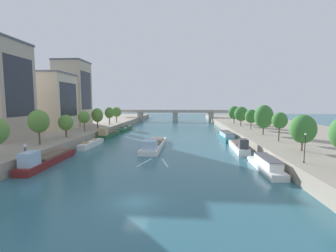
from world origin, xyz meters
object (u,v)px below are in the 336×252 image
at_px(moored_boat_left_lone, 108,134).
at_px(tree_right_distant, 264,117).
at_px(tree_left_end_of_row, 97,115).
at_px(tree_right_far, 280,121).
at_px(tree_left_third, 66,123).
at_px(person_on_quay, 25,147).
at_px(moored_boat_right_lone, 266,165).
at_px(tree_right_third, 234,113).
at_px(tree_right_nearest, 241,114).
at_px(moored_boat_left_far, 46,160).
at_px(moored_boat_left_midway, 125,129).
at_px(tree_left_midway, 39,121).
at_px(lamppost_right_bank, 305,147).
at_px(tree_left_past_mid, 84,117).
at_px(moored_boat_right_downstream, 226,136).
at_px(moored_boat_left_second, 91,144).
at_px(tree_right_second, 303,129).
at_px(bridge_far, 175,114).
at_px(tree_right_by_lamp, 251,116).
at_px(tree_left_second, 109,113).
at_px(tree_left_far, 116,112).
at_px(moored_boat_right_near, 239,146).
at_px(barge_midriver, 154,145).

bearing_deg(moored_boat_left_lone, tree_right_distant, -9.80).
bearing_deg(tree_left_end_of_row, tree_right_far, -24.49).
xyz_separation_m(tree_left_third, person_on_quay, (1.57, -16.95, -2.61)).
xyz_separation_m(moored_boat_right_lone, tree_right_third, (6.89, 57.32, 5.72)).
distance_m(tree_right_far, tree_right_nearest, 32.58).
bearing_deg(tree_right_distant, moored_boat_left_far, -151.05).
height_order(moored_boat_right_lone, person_on_quay, person_on_quay).
height_order(moored_boat_left_midway, tree_left_midway, tree_left_midway).
xyz_separation_m(tree_left_end_of_row, tree_right_far, (49.09, -22.36, 0.31)).
relative_size(tree_left_end_of_row, lamppost_right_bank, 1.56).
relative_size(moored_boat_left_far, tree_left_past_mid, 2.64).
distance_m(moored_boat_right_downstream, tree_left_third, 43.84).
bearing_deg(moored_boat_left_second, moored_boat_left_lone, 92.39).
bearing_deg(moored_boat_left_lone, moored_boat_right_lone, -41.68).
height_order(tree_right_second, tree_right_nearest, tree_right_nearest).
xyz_separation_m(moored_boat_right_downstream, tree_right_far, (8.28, -16.90, 5.95)).
bearing_deg(tree_right_distant, person_on_quay, -152.85).
bearing_deg(bridge_far, tree_right_by_lamp, -65.83).
height_order(lamppost_right_bank, bridge_far, lamppost_right_bank).
relative_size(moored_boat_right_lone, tree_right_third, 1.77).
bearing_deg(tree_left_third, person_on_quay, -84.70).
xyz_separation_m(tree_left_second, tree_left_far, (-0.23, 10.01, -0.14)).
bearing_deg(moored_boat_left_far, moored_boat_left_lone, 89.62).
relative_size(tree_left_midway, tree_left_second, 1.06).
bearing_deg(tree_left_end_of_row, lamppost_right_bank, -41.93).
bearing_deg(tree_right_second, moored_boat_right_lone, -149.39).
distance_m(moored_boat_left_second, tree_left_second, 31.91).
bearing_deg(bridge_far, moored_boat_right_lone, -79.12).
xyz_separation_m(tree_left_far, tree_right_far, (49.16, -44.01, 0.19)).
bearing_deg(tree_left_past_mid, person_on_quay, -86.38).
bearing_deg(tree_left_past_mid, moored_boat_left_second, -58.79).
distance_m(tree_left_second, tree_right_by_lamp, 50.57).
height_order(moored_boat_left_lone, tree_right_second, tree_right_second).
bearing_deg(moored_boat_left_far, moored_boat_right_near, 22.54).
distance_m(moored_boat_left_far, tree_right_nearest, 64.43).
distance_m(tree_left_third, tree_right_third, 63.11).
bearing_deg(moored_boat_left_lone, moored_boat_right_near, -25.72).
bearing_deg(moored_boat_left_second, moored_boat_right_near, -4.17).
bearing_deg(tree_right_third, moored_boat_left_midway, -170.49).
bearing_deg(tree_right_nearest, tree_right_by_lamp, -86.44).
height_order(moored_boat_left_second, tree_left_past_mid, tree_left_past_mid).
distance_m(tree_left_past_mid, lamppost_right_bank, 55.82).
distance_m(moored_boat_right_near, lamppost_right_bank, 19.88).
distance_m(barge_midriver, tree_left_past_mid, 25.24).
xyz_separation_m(tree_left_second, tree_right_nearest, (48.52, -1.43, -0.17)).
xyz_separation_m(tree_left_midway, lamppost_right_bank, (45.81, -10.72, -2.40)).
relative_size(moored_boat_right_lone, tree_left_midway, 1.75).
relative_size(moored_boat_right_near, lamppost_right_bank, 3.29).
bearing_deg(lamppost_right_bank, moored_boat_right_lone, 135.77).
distance_m(moored_boat_left_second, moored_boat_left_midway, 32.35).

